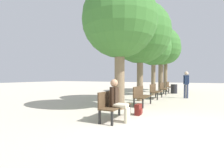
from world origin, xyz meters
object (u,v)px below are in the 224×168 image
object	(u,v)px
tree_row_0	(120,21)
pedestrian_near	(186,83)
bench_row_0	(113,103)
bench_row_2	(155,90)
tree_row_4	(166,50)
tree_row_1	(140,33)
bench_row_4	(169,86)
tree_row_2	(154,48)
bench_row_1	(141,95)
trash_bin	(174,89)
person_seated	(118,99)
backpack	(138,110)
bench_row_3	(163,88)
tree_row_3	(161,47)

from	to	relation	value
tree_row_0	pedestrian_near	size ratio (longest dim) A/B	3.09
bench_row_0	bench_row_2	bearing A→B (deg)	90.00
tree_row_4	tree_row_1	bearing A→B (deg)	-90.00
bench_row_4	tree_row_0	size ratio (longest dim) A/B	0.28
tree_row_2	tree_row_1	bearing A→B (deg)	-90.00
bench_row_4	tree_row_0	xyz separation A→B (m)	(-0.55, -10.56, 3.23)
bench_row_0	pedestrian_near	bearing A→B (deg)	76.02
bench_row_1	tree_row_0	size ratio (longest dim) A/B	0.28
tree_row_2	trash_bin	distance (m)	4.10
bench_row_0	bench_row_1	distance (m)	3.08
person_seated	trash_bin	xyz separation A→B (m)	(0.43, 10.56, -0.32)
bench_row_4	bench_row_1	bearing A→B (deg)	-90.00
backpack	bench_row_2	bearing A→B (deg)	96.03
bench_row_0	tree_row_0	world-z (taller)	tree_row_0
bench_row_2	tree_row_1	distance (m)	3.72
bench_row_0	person_seated	size ratio (longest dim) A/B	1.14
tree_row_1	backpack	bearing A→B (deg)	-73.55
bench_row_2	tree_row_4	distance (m)	8.23
bench_row_2	person_seated	size ratio (longest dim) A/B	1.14
bench_row_3	person_seated	bearing A→B (deg)	-88.51
bench_row_3	tree_row_1	distance (m)	5.69
bench_row_2	trash_bin	size ratio (longest dim) A/B	1.97
bench_row_2	tree_row_3	size ratio (longest dim) A/B	0.26
bench_row_3	tree_row_4	world-z (taller)	tree_row_4
tree_row_3	trash_bin	xyz separation A→B (m)	(1.22, -0.59, -3.71)
trash_bin	backpack	bearing A→B (deg)	-90.78
tree_row_0	tree_row_3	world-z (taller)	tree_row_3
pedestrian_near	bench_row_3	bearing A→B (deg)	131.45
bench_row_0	trash_bin	xyz separation A→B (m)	(0.67, 10.37, -0.14)
bench_row_4	tree_row_3	world-z (taller)	tree_row_3
bench_row_1	tree_row_3	bearing A→B (deg)	93.97
tree_row_0	trash_bin	world-z (taller)	tree_row_0
person_seated	tree_row_1	bearing A→B (deg)	99.22
bench_row_1	pedestrian_near	world-z (taller)	pedestrian_near
bench_row_0	bench_row_2	distance (m)	6.15
person_seated	tree_row_3	bearing A→B (deg)	94.06
tree_row_0	bench_row_1	bearing A→B (deg)	67.62
tree_row_1	bench_row_2	bearing A→B (deg)	69.63
bench_row_0	tree_row_2	xyz separation A→B (m)	(-0.55, 8.05, 3.02)
bench_row_2	pedestrian_near	distance (m)	2.13
bench_row_1	backpack	world-z (taller)	bench_row_1
bench_row_0	bench_row_3	xyz separation A→B (m)	(0.00, 9.23, 0.00)
bench_row_0	pedestrian_near	world-z (taller)	pedestrian_near
tree_row_0	tree_row_1	distance (m)	2.93
bench_row_4	pedestrian_near	size ratio (longest dim) A/B	0.86
tree_row_3	pedestrian_near	distance (m)	5.40
tree_row_3	backpack	bearing A→B (deg)	-83.75
bench_row_4	person_seated	distance (m)	12.50
bench_row_0	tree_row_4	world-z (taller)	tree_row_4
tree_row_4	pedestrian_near	xyz separation A→B (m)	(2.34, -6.31, -3.19)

